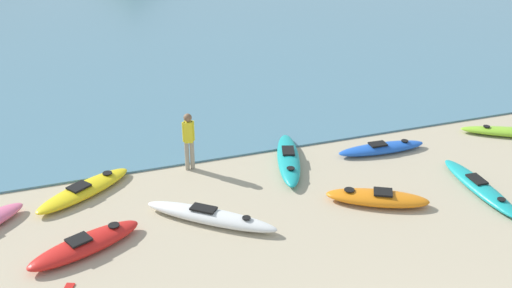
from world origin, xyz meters
The scene contains 8 objects.
kayak_on_sand_0 centered at (1.00, 9.57, 0.17)m, with size 1.69×3.38×0.39m.
kayak_on_sand_1 centered at (-4.98, 7.10, 0.18)m, with size 2.83×1.80×0.40m.
kayak_on_sand_3 centered at (-1.99, 7.32, 0.17)m, with size 3.03×2.70×0.38m.
kayak_on_sand_4 centered at (2.31, 6.73, 0.17)m, with size 2.68×1.95×0.38m.
kayak_on_sand_6 centered at (3.97, 9.35, 0.14)m, with size 2.85×0.75×0.33m.
kayak_on_sand_7 centered at (-4.78, 9.73, 0.15)m, with size 2.87×2.29×0.35m.
kayak_on_sand_8 centered at (5.22, 6.36, 0.14)m, with size 0.87×3.35×0.31m.
person_near_waterline centered at (-1.78, 10.23, 0.99)m, with size 0.35×0.25×1.72m.
Camera 1 is at (-5.12, -4.81, 8.00)m, focal length 42.00 mm.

